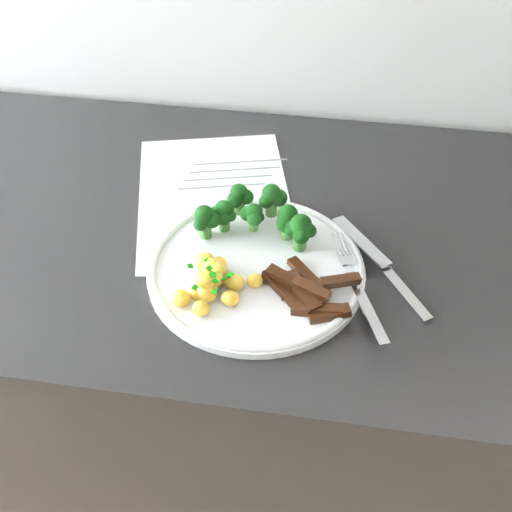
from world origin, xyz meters
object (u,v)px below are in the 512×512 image
(counter, at_px, (217,402))
(recipe_paper, at_px, (214,196))
(plate, at_px, (256,268))
(knife, at_px, (391,278))
(fork, at_px, (359,290))
(potatoes, at_px, (213,281))
(beef_strips, at_px, (305,290))
(broccoli, at_px, (258,214))

(counter, bearing_deg, recipe_paper, 86.36)
(plate, xyz_separation_m, knife, (0.18, 0.01, 0.00))
(recipe_paper, xyz_separation_m, knife, (0.26, -0.14, 0.01))
(recipe_paper, distance_m, fork, 0.28)
(knife, bearing_deg, plate, -177.14)
(recipe_paper, height_order, fork, fork)
(plate, bearing_deg, potatoes, -135.19)
(fork, bearing_deg, potatoes, -174.03)
(recipe_paper, height_order, knife, knife)
(beef_strips, bearing_deg, fork, 9.98)
(counter, xyz_separation_m, fork, (0.22, -0.11, 0.47))
(counter, distance_m, broccoli, 0.51)
(beef_strips, bearing_deg, potatoes, -176.39)
(counter, relative_size, recipe_paper, 6.67)
(counter, height_order, knife, knife)
(knife, bearing_deg, broccoli, 162.32)
(beef_strips, xyz_separation_m, knife, (0.11, 0.05, -0.01))
(recipe_paper, height_order, plate, plate)
(fork, relative_size, knife, 1.07)
(recipe_paper, distance_m, potatoes, 0.20)
(recipe_paper, bearing_deg, plate, -59.61)
(knife, bearing_deg, counter, 163.76)
(counter, xyz_separation_m, potatoes, (0.04, -0.13, 0.48))
(recipe_paper, relative_size, potatoes, 3.40)
(plate, relative_size, knife, 1.59)
(broccoli, xyz_separation_m, beef_strips, (0.08, -0.11, -0.03))
(recipe_paper, distance_m, broccoli, 0.12)
(beef_strips, relative_size, fork, 0.67)
(counter, bearing_deg, beef_strips, -38.56)
(recipe_paper, relative_size, fork, 1.90)
(counter, distance_m, knife, 0.54)
(potatoes, bearing_deg, recipe_paper, 101.41)
(broccoli, distance_m, knife, 0.20)
(fork, bearing_deg, counter, 153.07)
(recipe_paper, relative_size, knife, 2.03)
(fork, bearing_deg, broccoli, 146.25)
(potatoes, relative_size, beef_strips, 0.84)
(plate, height_order, fork, fork)
(recipe_paper, relative_size, beef_strips, 2.86)
(recipe_paper, bearing_deg, knife, -27.94)
(broccoli, xyz_separation_m, knife, (0.18, -0.06, -0.04))
(recipe_paper, height_order, potatoes, potatoes)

